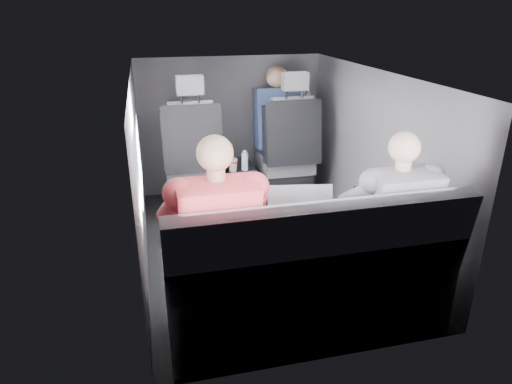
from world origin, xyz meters
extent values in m
plane|color=black|center=(0.00, 0.00, 0.00)|extent=(2.60, 2.60, 0.00)
plane|color=#B2B2AD|center=(0.00, 0.00, 1.35)|extent=(2.60, 2.60, 0.00)
cube|color=#56565B|center=(-0.90, 0.00, 0.68)|extent=(0.02, 2.60, 1.35)
cube|color=#56565B|center=(0.90, 0.00, 0.68)|extent=(0.02, 2.60, 1.35)
cube|color=#56565B|center=(0.00, 1.30, 0.68)|extent=(1.80, 0.02, 1.35)
cube|color=#56565B|center=(0.00, -1.30, 0.68)|extent=(1.80, 0.02, 1.35)
cube|color=white|center=(-0.88, -0.30, 0.90)|extent=(0.02, 0.75, 0.42)
cube|color=black|center=(0.45, 0.67, 0.80)|extent=(0.35, 0.11, 0.59)
cube|color=black|center=(-0.45, 0.92, 0.15)|extent=(0.46, 0.48, 0.30)
cube|color=slate|center=(-0.45, 0.90, 0.38)|extent=(0.48, 0.46, 0.14)
cube|color=slate|center=(-0.45, 0.70, 0.75)|extent=(0.38, 0.18, 0.61)
cube|color=black|center=(-0.67, 0.70, 0.72)|extent=(0.08, 0.21, 0.53)
cube|color=black|center=(-0.23, 0.70, 0.72)|extent=(0.08, 0.21, 0.53)
cube|color=black|center=(-0.45, 0.64, 0.74)|extent=(0.50, 0.11, 0.58)
cube|color=slate|center=(-0.45, 0.66, 1.19)|extent=(0.22, 0.10, 0.15)
cube|color=black|center=(0.45, 0.92, 0.15)|extent=(0.46, 0.48, 0.30)
cube|color=slate|center=(0.45, 0.90, 0.38)|extent=(0.48, 0.46, 0.14)
cube|color=slate|center=(0.45, 0.70, 0.75)|extent=(0.38, 0.18, 0.61)
cube|color=black|center=(0.23, 0.70, 0.72)|extent=(0.08, 0.21, 0.53)
cube|color=black|center=(0.67, 0.70, 0.72)|extent=(0.08, 0.21, 0.53)
cube|color=black|center=(0.45, 0.64, 0.74)|extent=(0.50, 0.11, 0.58)
cube|color=slate|center=(0.45, 0.66, 1.19)|extent=(0.22, 0.10, 0.15)
cube|color=black|center=(0.00, 0.88, 0.20)|extent=(0.24, 0.48, 0.40)
cylinder|color=black|center=(-0.05, 0.76, 0.41)|extent=(0.09, 0.09, 0.01)
cylinder|color=black|center=(0.06, 0.76, 0.41)|extent=(0.09, 0.09, 0.01)
cube|color=slate|center=(0.00, -1.02, 0.23)|extent=(1.60, 0.50, 0.45)
cube|color=slate|center=(0.00, -1.25, 0.68)|extent=(1.60, 0.17, 0.47)
cylinder|color=red|center=(-0.10, 0.70, 0.50)|extent=(0.09, 0.09, 0.02)
cylinder|color=white|center=(-0.10, 0.70, 0.52)|extent=(0.09, 0.09, 0.01)
cylinder|color=red|center=(-0.10, 0.70, 0.59)|extent=(0.01, 0.01, 0.14)
cylinder|color=#ABD1E8|center=(0.02, 0.73, 0.48)|extent=(0.06, 0.06, 0.16)
cylinder|color=#ABD1E8|center=(0.02, 0.73, 0.57)|extent=(0.04, 0.04, 0.02)
cube|color=white|center=(-0.49, -0.74, 0.59)|extent=(0.40, 0.32, 0.02)
cube|color=silver|center=(-0.49, -0.75, 0.60)|extent=(0.32, 0.20, 0.00)
cube|color=white|center=(-0.49, -0.66, 0.60)|extent=(0.12, 0.08, 0.00)
cube|color=white|center=(-0.49, -0.90, 0.72)|extent=(0.37, 0.14, 0.25)
cube|color=white|center=(-0.49, -0.90, 0.72)|extent=(0.32, 0.12, 0.21)
cube|color=#B4B4B9|center=(0.00, -0.70, 0.59)|extent=(0.41, 0.32, 0.02)
cube|color=silver|center=(0.00, -0.72, 0.60)|extent=(0.33, 0.19, 0.00)
cube|color=#B4B4B9|center=(0.00, -0.62, 0.60)|extent=(0.12, 0.08, 0.00)
cube|color=#B4B4B9|center=(0.00, -0.86, 0.72)|extent=(0.38, 0.14, 0.25)
cube|color=white|center=(0.00, -0.86, 0.72)|extent=(0.33, 0.12, 0.21)
cube|color=black|center=(0.47, -0.78, 0.59)|extent=(0.37, 0.31, 0.02)
cube|color=black|center=(0.47, -0.79, 0.60)|extent=(0.28, 0.20, 0.00)
cube|color=black|center=(0.47, -0.71, 0.60)|extent=(0.10, 0.08, 0.00)
cube|color=black|center=(0.47, -0.91, 0.70)|extent=(0.32, 0.17, 0.21)
cube|color=white|center=(0.47, -0.91, 0.70)|extent=(0.28, 0.14, 0.18)
cube|color=#2F2F33|center=(-0.62, -0.90, 0.51)|extent=(0.15, 0.43, 0.13)
cube|color=#2F2F33|center=(-0.41, -0.90, 0.51)|extent=(0.15, 0.43, 0.13)
cube|color=#2F2F33|center=(-0.62, -0.67, 0.23)|extent=(0.13, 0.13, 0.45)
cube|color=#2F2F33|center=(-0.41, -0.67, 0.23)|extent=(0.13, 0.13, 0.45)
cube|color=#DA474E|center=(-0.51, -1.10, 0.76)|extent=(0.39, 0.27, 0.53)
sphere|color=tan|center=(-0.51, -1.07, 1.14)|extent=(0.18, 0.18, 0.18)
cylinder|color=tan|center=(-0.71, -0.82, 0.67)|extent=(0.11, 0.27, 0.12)
cylinder|color=tan|center=(-0.32, -0.82, 0.67)|extent=(0.11, 0.27, 0.12)
cube|color=navy|center=(0.38, -0.90, 0.51)|extent=(0.14, 0.41, 0.12)
cube|color=navy|center=(0.59, -0.90, 0.51)|extent=(0.14, 0.41, 0.12)
cube|color=navy|center=(0.38, -0.69, 0.23)|extent=(0.12, 0.12, 0.45)
cube|color=navy|center=(0.59, -0.69, 0.23)|extent=(0.12, 0.12, 0.45)
cube|color=slate|center=(0.49, -1.10, 0.74)|extent=(0.37, 0.25, 0.50)
sphere|color=beige|center=(0.49, -1.07, 1.10)|extent=(0.17, 0.17, 0.17)
cylinder|color=beige|center=(0.30, -0.82, 0.65)|extent=(0.10, 0.26, 0.11)
cylinder|color=beige|center=(0.67, -0.82, 0.65)|extent=(0.10, 0.26, 0.11)
cube|color=navy|center=(0.41, 1.08, 0.78)|extent=(0.41, 0.26, 0.59)
sphere|color=tan|center=(0.41, 1.10, 1.17)|extent=(0.21, 0.21, 0.21)
cube|color=navy|center=(0.41, 1.14, 0.49)|extent=(0.35, 0.41, 0.12)
camera|label=1|loc=(-0.81, -3.12, 1.78)|focal=32.00mm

